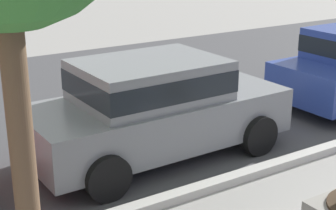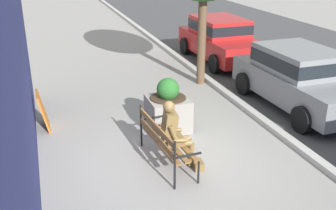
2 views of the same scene
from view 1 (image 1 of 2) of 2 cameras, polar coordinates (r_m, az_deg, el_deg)
street_surface at (r=11.55m, az=-2.78°, el=1.72°), size 60.00×9.00×0.01m
curb_stone at (r=8.11m, az=13.76°, el=-5.90°), size 60.00×0.20×0.12m
parked_car_grey at (r=7.86m, az=-1.47°, el=-0.03°), size 4.13×1.98×1.56m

